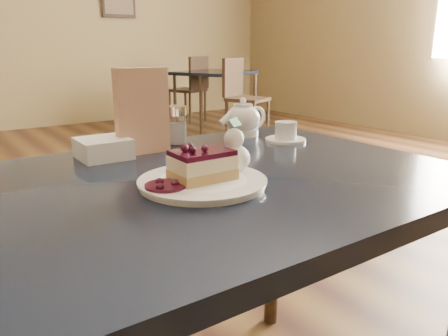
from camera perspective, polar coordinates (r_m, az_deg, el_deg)
main_table at (r=0.89m, az=-4.36°, el=-6.04°), size 1.14×0.77×0.70m
dessert_plate at (r=0.83m, az=-2.83°, el=-1.89°), size 0.24×0.24×0.01m
cheesecake_slice at (r=0.82m, az=-2.86°, el=0.37°), size 0.11×0.08×0.06m
whipped_cream at (r=0.87m, az=1.30°, el=1.31°), size 0.07×0.07×0.06m
berry_sauce at (r=0.78m, az=-7.62°, el=-2.32°), size 0.08×0.08×0.01m
tea_set at (r=1.28m, az=3.58°, el=5.91°), size 0.20×0.25×0.10m
menu_card at (r=1.08m, az=-10.63°, el=7.27°), size 0.13×0.03×0.21m
sugar_shaker at (r=1.17m, az=-6.24°, el=5.61°), size 0.06×0.06×0.10m
napkin_stack at (r=1.06m, az=-15.49°, el=2.50°), size 0.11×0.11×0.05m
bg_table_far_right at (r=5.36m, az=-1.19°, el=5.91°), size 1.12×1.66×1.10m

